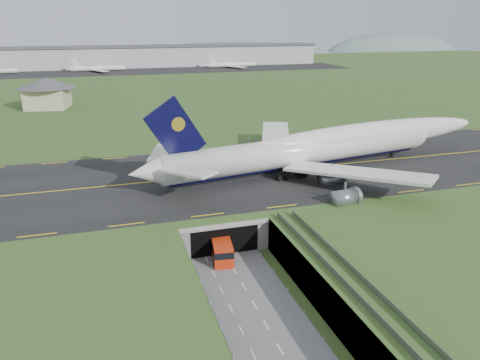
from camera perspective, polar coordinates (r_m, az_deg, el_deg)
name	(u,v)px	position (r m, az deg, el deg)	size (l,w,h in m)	color
ground	(238,278)	(75.70, -0.22, -11.85)	(900.00, 900.00, 0.00)	#335622
airfield_deck	(238,261)	(74.21, -0.23, -9.86)	(800.00, 800.00, 6.00)	gray
trench_road	(253,303)	(69.59, 1.62, -14.79)	(12.00, 75.00, 0.20)	slate
taxiway	(195,178)	(102.47, -5.55, 0.23)	(800.00, 44.00, 0.18)	black
tunnel_portal	(213,218)	(88.58, -3.35, -4.68)	(17.00, 22.30, 6.00)	gray
guideway	(367,303)	(62.14, 15.22, -14.32)	(3.00, 53.00, 7.05)	#A8A8A3
jumbo_jet	(328,146)	(109.65, 10.68, 4.10)	(92.82, 59.44, 19.93)	silver
shuttle_tram	(221,248)	(80.53, -2.29, -8.31)	(4.46, 8.98, 3.48)	red
service_building	(47,90)	(200.03, -22.52, 10.09)	(25.23, 25.23, 11.91)	#C1B58B
cargo_terminal	(120,57)	(363.09, -14.44, 14.37)	(320.00, 67.00, 15.60)	#B2B2B2
distant_hills	(178,64)	(501.13, -7.58, 13.79)	(700.00, 91.00, 60.00)	slate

